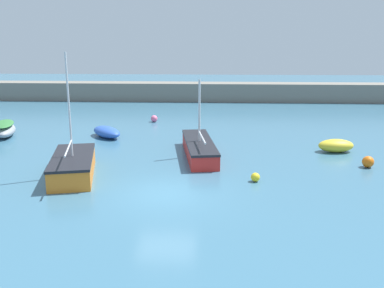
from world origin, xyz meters
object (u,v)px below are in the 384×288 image
Objects in this scene: sailboat_tall_mast at (73,166)px; mooring_buoy_yellow at (255,177)px; mooring_buoy_pink at (154,119)px; sailboat_twin_hulled at (199,148)px; fishing_dinghy_green at (336,146)px; rowboat_blue_near at (107,132)px; rowboat_with_red_cover at (5,129)px; mooring_buoy_orange at (368,162)px.

sailboat_tall_mast is 8.50m from mooring_buoy_yellow.
mooring_buoy_pink is at bearing 115.20° from mooring_buoy_yellow.
sailboat_twin_hulled is 14.93× the size of mooring_buoy_yellow.
fishing_dinghy_green is 14.30m from rowboat_blue_near.
sailboat_twin_hulled is (-7.76, -1.27, 0.08)m from fishing_dinghy_green.
rowboat_with_red_cover is at bearing 63.52° from sailboat_twin_hulled.
fishing_dinghy_green is 0.57× the size of rowboat_with_red_cover.
sailboat_twin_hulled is 10.39m from mooring_buoy_pink.
fishing_dinghy_green is 5.11× the size of mooring_buoy_yellow.
sailboat_twin_hulled is at bearing -68.36° from mooring_buoy_pink.
rowboat_blue_near reaches higher than mooring_buoy_pink.
mooring_buoy_yellow is (2.69, -4.21, -0.24)m from sailboat_twin_hulled.
mooring_buoy_yellow is (15.75, -8.52, -0.27)m from rowboat_with_red_cover.
mooring_buoy_yellow is at bearing -64.80° from mooring_buoy_pink.
sailboat_tall_mast is 0.93× the size of sailboat_twin_hulled.
sailboat_tall_mast reaches higher than fishing_dinghy_green.
mooring_buoy_pink is at bearing 138.76° from fishing_dinghy_green.
rowboat_with_red_cover is 0.60× the size of sailboat_twin_hulled.
sailboat_tall_mast reaches higher than mooring_buoy_pink.
sailboat_twin_hulled is at bearing 14.28° from rowboat_blue_near.
mooring_buoy_orange is at bearing 26.73° from rowboat_blue_near.
mooring_buoy_orange is at bearing -126.38° from rowboat_with_red_cover.
rowboat_blue_near is at bearing -110.99° from rowboat_with_red_cover.
sailboat_tall_mast is at bearing -171.61° from mooring_buoy_orange.
sailboat_tall_mast reaches higher than mooring_buoy_yellow.
fishing_dinghy_green is at bearing -88.96° from sailboat_twin_hulled.
rowboat_blue_near is 4.99× the size of mooring_buoy_orange.
rowboat_blue_near is 15.94m from mooring_buoy_orange.
sailboat_tall_mast is 9.88× the size of mooring_buoy_orange.
rowboat_with_red_cover is 17.91m from mooring_buoy_yellow.
fishing_dinghy_green is 7.46m from mooring_buoy_yellow.
sailboat_tall_mast reaches higher than rowboat_with_red_cover.
mooring_buoy_orange is (14.76, -6.00, -0.06)m from rowboat_blue_near.
rowboat_with_red_cover is at bearing 151.60° from mooring_buoy_yellow.
rowboat_blue_near reaches higher than mooring_buoy_yellow.
rowboat_blue_near is (-0.42, 8.12, -0.16)m from sailboat_tall_mast.
rowboat_blue_near reaches higher than mooring_buoy_orange.
sailboat_twin_hulled reaches higher than mooring_buoy_yellow.
sailboat_twin_hulled is at bearing -69.61° from sailboat_tall_mast.
sailboat_twin_hulled reaches higher than mooring_buoy_orange.
mooring_buoy_orange is (21.60, -6.02, -0.18)m from rowboat_with_red_cover.
rowboat_with_red_cover is at bearing -149.92° from mooring_buoy_pink.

